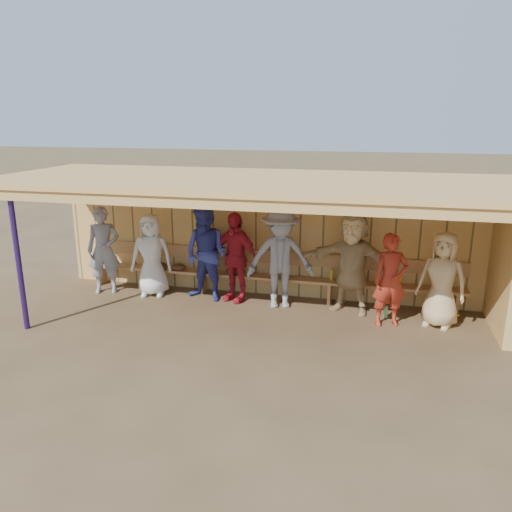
{
  "coord_description": "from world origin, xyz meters",
  "views": [
    {
      "loc": [
        2.07,
        -8.12,
        3.49
      ],
      "look_at": [
        0.0,
        0.35,
        1.05
      ],
      "focal_mm": 35.0,
      "sensor_mm": 36.0,
      "label": 1
    }
  ],
  "objects_px": {
    "player_e": "(280,258)",
    "player_g": "(390,280)",
    "player_c": "(206,254)",
    "bench": "(265,271)",
    "player_f": "(352,262)",
    "player_h": "(442,280)",
    "player_b": "(151,255)",
    "player_a": "(104,250)",
    "player_d": "(235,257)"
  },
  "relations": [
    {
      "from": "player_a",
      "to": "player_b",
      "type": "relative_size",
      "value": 1.07
    },
    {
      "from": "player_c",
      "to": "player_d",
      "type": "relative_size",
      "value": 1.06
    },
    {
      "from": "player_h",
      "to": "player_e",
      "type": "bearing_deg",
      "value": -164.03
    },
    {
      "from": "player_e",
      "to": "player_f",
      "type": "distance_m",
      "value": 1.31
    },
    {
      "from": "player_a",
      "to": "player_c",
      "type": "distance_m",
      "value": 2.15
    },
    {
      "from": "player_g",
      "to": "bench",
      "type": "height_order",
      "value": "player_g"
    },
    {
      "from": "player_d",
      "to": "player_a",
      "type": "bearing_deg",
      "value": -155.24
    },
    {
      "from": "player_f",
      "to": "player_h",
      "type": "xyz_separation_m",
      "value": [
        1.52,
        -0.32,
        -0.11
      ]
    },
    {
      "from": "player_a",
      "to": "player_c",
      "type": "bearing_deg",
      "value": -17.6
    },
    {
      "from": "player_d",
      "to": "player_h",
      "type": "bearing_deg",
      "value": 15.06
    },
    {
      "from": "player_a",
      "to": "player_g",
      "type": "xyz_separation_m",
      "value": [
        5.61,
        -0.35,
        -0.08
      ]
    },
    {
      "from": "player_b",
      "to": "player_g",
      "type": "xyz_separation_m",
      "value": [
        4.61,
        -0.44,
        -0.02
      ]
    },
    {
      "from": "player_a",
      "to": "player_d",
      "type": "xyz_separation_m",
      "value": [
        2.7,
        0.19,
        -0.01
      ]
    },
    {
      "from": "player_c",
      "to": "player_h",
      "type": "relative_size",
      "value": 1.12
    },
    {
      "from": "player_b",
      "to": "bench",
      "type": "height_order",
      "value": "player_b"
    },
    {
      "from": "player_c",
      "to": "player_e",
      "type": "relative_size",
      "value": 0.97
    },
    {
      "from": "player_e",
      "to": "player_h",
      "type": "xyz_separation_m",
      "value": [
        2.83,
        -0.25,
        -0.13
      ]
    },
    {
      "from": "player_c",
      "to": "player_g",
      "type": "relative_size",
      "value": 1.15
    },
    {
      "from": "player_c",
      "to": "player_h",
      "type": "xyz_separation_m",
      "value": [
        4.3,
        -0.28,
        -0.1
      ]
    },
    {
      "from": "player_f",
      "to": "bench",
      "type": "height_order",
      "value": "player_f"
    },
    {
      "from": "player_e",
      "to": "player_f",
      "type": "xyz_separation_m",
      "value": [
        1.31,
        0.07,
        -0.02
      ]
    },
    {
      "from": "player_c",
      "to": "bench",
      "type": "xyz_separation_m",
      "value": [
        1.08,
        0.43,
        -0.4
      ]
    },
    {
      "from": "player_c",
      "to": "player_f",
      "type": "bearing_deg",
      "value": 16.67
    },
    {
      "from": "player_h",
      "to": "player_b",
      "type": "bearing_deg",
      "value": -161.86
    },
    {
      "from": "player_g",
      "to": "bench",
      "type": "relative_size",
      "value": 0.21
    },
    {
      "from": "player_a",
      "to": "player_g",
      "type": "height_order",
      "value": "player_a"
    },
    {
      "from": "player_f",
      "to": "player_h",
      "type": "distance_m",
      "value": 1.56
    },
    {
      "from": "player_c",
      "to": "player_g",
      "type": "xyz_separation_m",
      "value": [
        3.45,
        -0.44,
        -0.12
      ]
    },
    {
      "from": "player_c",
      "to": "player_e",
      "type": "distance_m",
      "value": 1.47
    },
    {
      "from": "player_g",
      "to": "bench",
      "type": "distance_m",
      "value": 2.55
    },
    {
      "from": "player_e",
      "to": "player_f",
      "type": "relative_size",
      "value": 1.02
    },
    {
      "from": "player_a",
      "to": "bench",
      "type": "xyz_separation_m",
      "value": [
        3.23,
        0.52,
        -0.36
      ]
    },
    {
      "from": "player_c",
      "to": "player_h",
      "type": "distance_m",
      "value": 4.31
    },
    {
      "from": "bench",
      "to": "player_c",
      "type": "bearing_deg",
      "value": -158.02
    },
    {
      "from": "player_h",
      "to": "player_a",
      "type": "bearing_deg",
      "value": -160.62
    },
    {
      "from": "player_b",
      "to": "player_c",
      "type": "relative_size",
      "value": 0.9
    },
    {
      "from": "player_c",
      "to": "player_d",
      "type": "height_order",
      "value": "player_c"
    },
    {
      "from": "player_h",
      "to": "bench",
      "type": "distance_m",
      "value": 3.32
    },
    {
      "from": "player_e",
      "to": "player_g",
      "type": "bearing_deg",
      "value": -27.79
    },
    {
      "from": "player_a",
      "to": "player_h",
      "type": "relative_size",
      "value": 1.07
    },
    {
      "from": "player_b",
      "to": "player_d",
      "type": "distance_m",
      "value": 1.71
    },
    {
      "from": "player_f",
      "to": "player_d",
      "type": "bearing_deg",
      "value": -168.11
    },
    {
      "from": "player_a",
      "to": "player_e",
      "type": "relative_size",
      "value": 0.93
    },
    {
      "from": "player_b",
      "to": "player_g",
      "type": "height_order",
      "value": "player_b"
    },
    {
      "from": "player_g",
      "to": "player_h",
      "type": "height_order",
      "value": "player_h"
    },
    {
      "from": "player_h",
      "to": "bench",
      "type": "bearing_deg",
      "value": -171.44
    },
    {
      "from": "player_c",
      "to": "bench",
      "type": "relative_size",
      "value": 0.24
    },
    {
      "from": "player_b",
      "to": "bench",
      "type": "relative_size",
      "value": 0.22
    },
    {
      "from": "player_b",
      "to": "player_e",
      "type": "height_order",
      "value": "player_e"
    },
    {
      "from": "player_b",
      "to": "player_a",
      "type": "bearing_deg",
      "value": 173.2
    }
  ]
}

